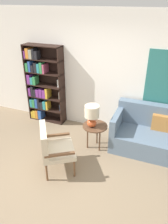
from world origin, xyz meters
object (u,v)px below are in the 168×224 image
side_table (95,128)px  bookshelf (41,86)px  table_lamp (92,114)px  couch (158,136)px  armchair (52,146)px

side_table → bookshelf: bearing=157.4°
bookshelf → table_lamp: size_ratio=4.11×
side_table → couch: bearing=18.6°
side_table → table_lamp: table_lamp is taller
side_table → armchair: bearing=-118.4°
table_lamp → armchair: bearing=-117.0°
couch → table_lamp: table_lamp is taller
armchair → side_table: armchair is taller
bookshelf → couch: bearing=-5.3°
side_table → table_lamp: size_ratio=1.16×
bookshelf → table_lamp: bearing=-24.9°
couch → side_table: 1.32m
bookshelf → side_table: bookshelf is taller
bookshelf → side_table: (1.65, -0.69, -0.45)m
armchair → table_lamp: size_ratio=1.93×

